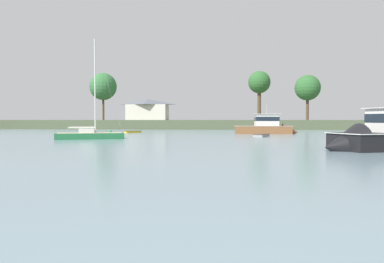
# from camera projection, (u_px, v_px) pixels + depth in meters

# --- Properties ---
(far_shore_bank) EXTENTS (248.74, 50.25, 1.97)m
(far_shore_bank) POSITION_uv_depth(u_px,v_px,m) (183.00, 124.00, 102.21)
(far_shore_bank) COLOR #4C563D
(far_shore_bank) RESTS_ON ground
(dinghy_yellow) EXTENTS (2.62, 2.62, 0.44)m
(dinghy_yellow) POSITION_uv_depth(u_px,v_px,m) (133.00, 132.00, 58.02)
(dinghy_yellow) COLOR gold
(dinghy_yellow) RESTS_ON ground
(sailboat_green) EXTENTS (7.19, 4.40, 10.93)m
(sailboat_green) POSITION_uv_depth(u_px,v_px,m) (90.00, 137.00, 39.40)
(sailboat_green) COLOR #236B3D
(sailboat_green) RESTS_ON ground
(dinghy_grey) EXTENTS (2.28, 3.26, 0.46)m
(dinghy_grey) POSITION_uv_depth(u_px,v_px,m) (261.00, 136.00, 45.20)
(dinghy_grey) COLOR gray
(dinghy_grey) RESTS_ON ground
(cruiser_wood) EXTENTS (9.25, 3.45, 5.29)m
(cruiser_wood) POSITION_uv_depth(u_px,v_px,m) (269.00, 129.00, 54.14)
(cruiser_wood) COLOR brown
(cruiser_wood) RESTS_ON ground
(mooring_buoy_green) EXTENTS (0.46, 0.46, 0.51)m
(mooring_buoy_green) POSITION_uv_depth(u_px,v_px,m) (110.00, 132.00, 61.59)
(mooring_buoy_green) COLOR #1E8C47
(mooring_buoy_green) RESTS_ON ground
(shore_tree_center) EXTENTS (6.48, 6.48, 11.27)m
(shore_tree_center) POSITION_uv_depth(u_px,v_px,m) (103.00, 87.00, 89.97)
(shore_tree_center) COLOR brown
(shore_tree_center) RESTS_ON far_shore_bank
(shore_tree_left) EXTENTS (5.57, 5.57, 9.84)m
(shore_tree_left) POSITION_uv_depth(u_px,v_px,m) (308.00, 88.00, 81.87)
(shore_tree_left) COLOR brown
(shore_tree_left) RESTS_ON far_shore_bank
(shore_tree_center_left) EXTENTS (6.03, 6.03, 13.28)m
(shore_tree_center_left) POSITION_uv_depth(u_px,v_px,m) (259.00, 83.00, 101.75)
(shore_tree_center_left) COLOR brown
(shore_tree_center_left) RESTS_ON far_shore_bank
(cottage_eastern) EXTENTS (12.84, 6.84, 6.18)m
(cottage_eastern) POSITION_uv_depth(u_px,v_px,m) (148.00, 109.00, 112.27)
(cottage_eastern) COLOR silver
(cottage_eastern) RESTS_ON far_shore_bank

